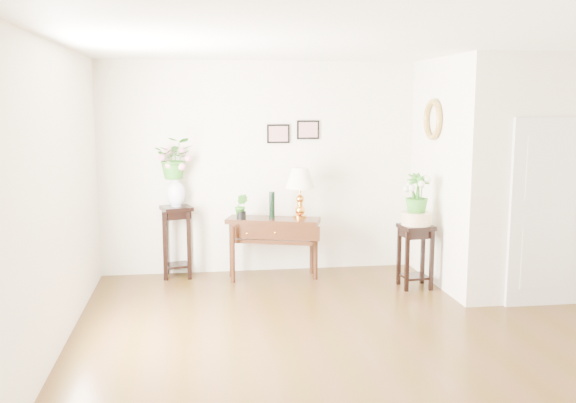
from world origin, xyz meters
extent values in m
cube|color=#46300F|center=(0.00, 0.00, 0.00)|extent=(6.00, 5.50, 0.02)
cube|color=white|center=(0.00, 0.00, 2.80)|extent=(6.00, 5.50, 0.02)
cube|color=silver|center=(0.00, 2.75, 1.40)|extent=(6.00, 0.02, 2.80)
cube|color=silver|center=(0.00, -2.75, 1.40)|extent=(6.00, 0.02, 2.80)
cube|color=silver|center=(-3.00, 0.00, 1.40)|extent=(0.02, 5.50, 2.80)
cube|color=silver|center=(2.10, 1.77, 1.40)|extent=(1.80, 1.95, 2.80)
cube|color=silver|center=(2.10, 0.78, 1.05)|extent=(0.90, 0.05, 2.10)
cube|color=black|center=(-0.65, 2.73, 1.85)|extent=(0.30, 0.02, 0.25)
cube|color=black|center=(-0.25, 2.73, 1.90)|extent=(0.30, 0.02, 0.25)
torus|color=gold|center=(1.16, 1.90, 2.05)|extent=(0.07, 0.51, 0.51)
cube|color=#351C10|center=(-0.77, 2.33, 0.39)|extent=(1.25, 0.74, 0.79)
cube|color=orange|center=(-0.42, 2.33, 1.14)|extent=(0.38, 0.38, 0.66)
cylinder|color=black|center=(-0.79, 2.33, 0.96)|extent=(0.09, 0.09, 0.34)
imported|color=#307E21|center=(-1.18, 2.33, 0.94)|extent=(0.20, 0.18, 0.31)
cube|color=black|center=(-2.00, 2.57, 0.47)|extent=(0.45, 0.45, 0.93)
imported|color=#307E21|center=(-2.00, 2.57, 1.60)|extent=(0.53, 0.48, 0.54)
cube|color=black|center=(0.90, 1.65, 0.39)|extent=(0.41, 0.41, 0.78)
cylinder|color=beige|center=(0.90, 1.65, 0.86)|extent=(0.47, 0.47, 0.16)
imported|color=#307E21|center=(0.90, 1.65, 1.16)|extent=(0.32, 0.32, 0.51)
camera|label=1|loc=(-1.75, -5.71, 2.25)|focal=40.00mm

